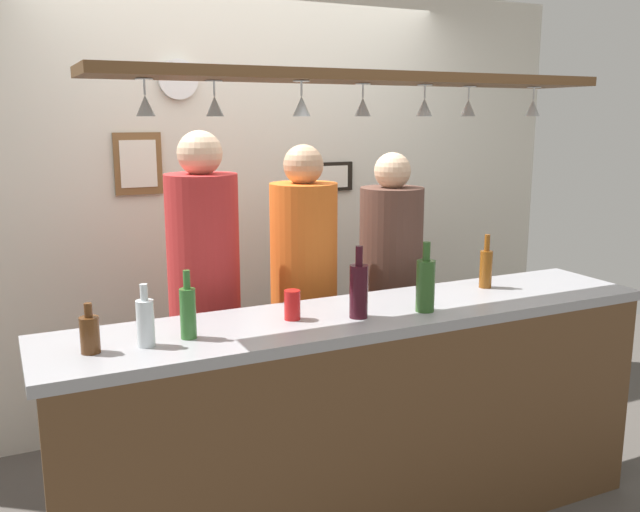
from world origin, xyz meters
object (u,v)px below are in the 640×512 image
Objects in this scene: bottle_wine_dark_red at (359,290)px; bottle_beer_amber_tall at (486,267)px; bottle_beer_brown_stubby at (90,333)px; picture_frame_lower_pair at (331,177)px; person_middle_orange_shirt at (304,278)px; person_left_red_shirt at (204,280)px; picture_frame_caricature at (138,164)px; bottle_champagne_green at (425,284)px; drink_can at (292,305)px; wall_clock at (178,79)px; person_right_brown_shirt at (390,274)px; bottle_beer_green_import at (188,311)px; bottle_soda_clear at (145,321)px.

bottle_beer_amber_tall is at bearing 12.35° from bottle_wine_dark_red.
bottle_beer_brown_stubby is 2.23m from picture_frame_lower_pair.
person_middle_orange_shirt is 5.66× the size of picture_frame_lower_pair.
person_left_red_shirt is at bearing 48.20° from bottle_beer_brown_stubby.
picture_frame_lower_pair reaches higher than bottle_wine_dark_red.
person_left_red_shirt is 1.36m from picture_frame_lower_pair.
picture_frame_lower_pair is 1.19m from picture_frame_caricature.
bottle_champagne_green is at bearing -73.51° from person_middle_orange_shirt.
picture_frame_caricature is at bearing 103.09° from drink_can.
wall_clock is (0.24, -0.01, 0.46)m from picture_frame_caricature.
drink_can is 1.51m from picture_frame_caricature.
bottle_beer_amber_tall is at bearing 4.47° from drink_can.
bottle_beer_brown_stubby is 1.05m from bottle_wine_dark_red.
bottle_beer_brown_stubby is (-1.64, -0.68, 0.10)m from person_right_brown_shirt.
bottle_beer_amber_tall is 1.85m from bottle_beer_brown_stubby.
picture_frame_lower_pair is (1.66, 1.45, 0.37)m from bottle_beer_brown_stubby.
person_right_brown_shirt is 13.52× the size of drink_can.
picture_frame_caricature is 1.55× the size of wall_clock.
bottle_champagne_green is 1.58m from picture_frame_lower_pair.
wall_clock is (-0.93, 0.76, 1.04)m from person_right_brown_shirt.
wall_clock reaches higher than bottle_champagne_green.
person_right_brown_shirt is 0.59m from bottle_beer_amber_tall.
person_right_brown_shirt is at bearing 27.47° from bottle_beer_green_import.
bottle_beer_green_import is at bearing -104.22° from wall_clock.
person_middle_orange_shirt is at bearing 0.00° from person_left_red_shirt.
drink_can is at bearing 6.75° from bottle_beer_green_import.
picture_frame_lower_pair is at bearing 36.03° from person_left_red_shirt.
wall_clock reaches higher than bottle_beer_brown_stubby.
picture_frame_lower_pair is (-0.19, 1.30, 0.34)m from bottle_beer_amber_tall.
person_right_brown_shirt is at bearing 111.12° from bottle_beer_amber_tall.
bottle_beer_brown_stubby is at bearing -138.97° from picture_frame_lower_pair.
person_left_red_shirt is at bearing 58.95° from bottle_soda_clear.
bottle_beer_amber_tall is 1.95m from wall_clock.
bottle_soda_clear is 1.28× the size of bottle_beer_brown_stubby.
bottle_wine_dark_red reaches higher than bottle_beer_brown_stubby.
bottle_beer_brown_stubby is at bearing -131.80° from person_left_red_shirt.
person_left_red_shirt is 1.06m from bottle_champagne_green.
bottle_soda_clear is at bearing -109.83° from wall_clock.
bottle_wine_dark_red is at bearing -68.61° from picture_frame_caricature.
bottle_wine_dark_red is at bearing -19.71° from drink_can.
bottle_beer_green_import is 1.50m from bottle_beer_amber_tall.
bottle_soda_clear is 1.05× the size of wall_clock.
bottle_beer_green_import is at bearing -94.86° from picture_frame_caricature.
bottle_beer_green_import is 1.18× the size of wall_clock.
bottle_wine_dark_red is at bearing -1.64° from bottle_beer_brown_stubby.
bottle_beer_green_import is at bearing -152.53° from person_right_brown_shirt.
bottle_soda_clear is 2.10m from picture_frame_lower_pair.
bottle_champagne_green is (0.74, -0.75, 0.07)m from person_left_red_shirt.
person_right_brown_shirt is 6.34× the size of bottle_beer_green_import.
drink_can is (-0.33, -0.62, 0.06)m from person_middle_orange_shirt.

